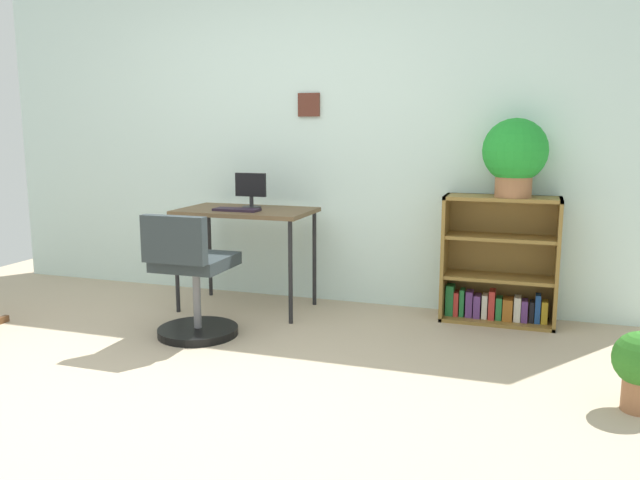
{
  "coord_description": "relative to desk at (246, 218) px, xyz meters",
  "views": [
    {
      "loc": [
        1.76,
        -2.53,
        1.33
      ],
      "look_at": [
        0.49,
        1.26,
        0.63
      ],
      "focal_mm": 35.76,
      "sensor_mm": 36.0,
      "label": 1
    }
  ],
  "objects": [
    {
      "name": "bookshelf_low",
      "position": [
        1.79,
        0.28,
        -0.3
      ],
      "size": [
        0.77,
        0.3,
        0.88
      ],
      "color": "olive",
      "rests_on": "ground_plane"
    },
    {
      "name": "keyboard",
      "position": [
        -0.02,
        -0.11,
        0.07
      ],
      "size": [
        0.33,
        0.13,
        0.02
      ],
      "primitive_type": "cube",
      "color": "#2A1E2D",
      "rests_on": "desk"
    },
    {
      "name": "wall_back",
      "position": [
        0.22,
        0.47,
        0.53
      ],
      "size": [
        5.2,
        0.12,
        2.42
      ],
      "color": "silver",
      "rests_on": "ground_plane"
    },
    {
      "name": "desk",
      "position": [
        0.0,
        0.0,
        0.0
      ],
      "size": [
        0.97,
        0.58,
        0.75
      ],
      "color": "brown",
      "rests_on": "ground_plane"
    },
    {
      "name": "monitor",
      "position": [
        0.01,
        0.07,
        0.2
      ],
      "size": [
        0.24,
        0.14,
        0.26
      ],
      "color": "#262628",
      "rests_on": "desk"
    },
    {
      "name": "office_chair",
      "position": [
        -0.04,
        -0.73,
        -0.32
      ],
      "size": [
        0.52,
        0.55,
        0.82
      ],
      "color": "black",
      "rests_on": "ground_plane"
    },
    {
      "name": "ground_plane",
      "position": [
        0.22,
        -1.68,
        -0.68
      ],
      "size": [
        6.24,
        6.24,
        0.0
      ],
      "primitive_type": "plane",
      "color": "tan"
    },
    {
      "name": "potted_plant_on_shelf",
      "position": [
        1.86,
        0.22,
        0.48
      ],
      "size": [
        0.43,
        0.43,
        0.52
      ],
      "color": "#9E6642",
      "rests_on": "bookshelf_low"
    }
  ]
}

